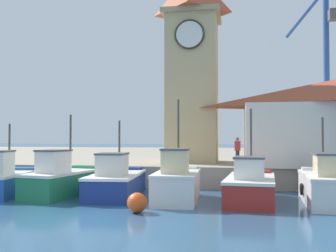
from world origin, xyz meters
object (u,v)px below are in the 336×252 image
fishing_boat_left_outer (3,180)px  fishing_boat_right_inner (326,186)px  dock_worker_near_tower (238,151)px  clock_tower (192,59)px  fishing_boat_mid_right (250,186)px  port_crane_near (325,92)px  fishing_boat_mid_left (116,182)px  fishing_boat_center (177,183)px  mooring_buoy (137,203)px  fishing_boat_left_inner (63,180)px  dock_worker_along_quay (285,151)px

fishing_boat_left_outer → fishing_boat_right_inner: (14.83, -0.01, 0.05)m
dock_worker_near_tower → fishing_boat_right_inner: bearing=-57.6°
dock_worker_near_tower → clock_tower: bearing=136.7°
fishing_boat_mid_right → port_crane_near: 24.46m
fishing_boat_mid_left → fishing_boat_center: bearing=-14.9°
fishing_boat_mid_left → fishing_boat_right_inner: 9.34m
fishing_boat_left_outer → fishing_boat_center: bearing=-1.8°
fishing_boat_mid_left → mooring_buoy: (1.99, -3.69, -0.34)m
fishing_boat_left_inner → clock_tower: 12.21m
fishing_boat_left_outer → fishing_boat_center: size_ratio=0.98×
fishing_boat_right_inner → dock_worker_near_tower: 6.90m
fishing_boat_left_outer → fishing_boat_right_inner: size_ratio=0.94×
fishing_boat_mid_right → dock_worker_near_tower: size_ratio=3.17×
fishing_boat_right_inner → fishing_boat_left_outer: bearing=180.0°
clock_tower → dock_worker_near_tower: (2.93, -2.76, -6.01)m
fishing_boat_left_inner → fishing_boat_right_inner: 11.91m
fishing_boat_center → fishing_boat_mid_right: 3.21m
fishing_boat_left_outer → fishing_boat_left_inner: size_ratio=0.92×
fishing_boat_mid_right → port_crane_near: bearing=70.7°
fishing_boat_right_inner → fishing_boat_mid_left: bearing=176.6°
clock_tower → dock_worker_near_tower: size_ratio=8.97×
fishing_boat_left_inner → mooring_buoy: fishing_boat_left_inner is taller
fishing_boat_right_inner → clock_tower: 12.96m
clock_tower → port_crane_near: (11.29, 13.85, -0.87)m
fishing_boat_left_inner → mooring_buoy: size_ratio=6.46×
dock_worker_near_tower → dock_worker_along_quay: 2.71m
mooring_buoy → dock_worker_near_tower: 9.75m
fishing_boat_mid_left → port_crane_near: size_ratio=0.32×
clock_tower → fishing_boat_left_outer: bearing=-134.3°
fishing_boat_left_inner → dock_worker_along_quay: size_ratio=3.00×
fishing_boat_mid_left → dock_worker_near_tower: (5.69, 5.18, 1.33)m
mooring_buoy → dock_worker_near_tower: size_ratio=0.47×
fishing_boat_center → fishing_boat_mid_right: bearing=6.3°
fishing_boat_center → fishing_boat_right_inner: 6.28m
mooring_buoy → dock_worker_near_tower: bearing=67.3°
mooring_buoy → dock_worker_near_tower: dock_worker_near_tower is taller
fishing_boat_center → mooring_buoy: fishing_boat_center is taller
fishing_boat_mid_left → fishing_boat_center: 3.16m
port_crane_near → fishing_boat_center: bearing=-115.9°
mooring_buoy → dock_worker_along_quay: size_ratio=0.47×
fishing_boat_mid_right → dock_worker_along_quay: fishing_boat_mid_right is taller
fishing_boat_mid_left → dock_worker_along_quay: 9.45m
fishing_boat_center → dock_worker_along_quay: size_ratio=2.81×
dock_worker_near_tower → dock_worker_along_quay: same height
clock_tower → mooring_buoy: clock_tower is taller
port_crane_near → mooring_buoy: port_crane_near is taller
fishing_boat_mid_right → clock_tower: (-3.48, 8.40, 7.35)m
fishing_boat_mid_right → fishing_boat_right_inner: size_ratio=1.08×
port_crane_near → fishing_boat_mid_right: bearing=-109.3°
fishing_boat_right_inner → mooring_buoy: size_ratio=6.30×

